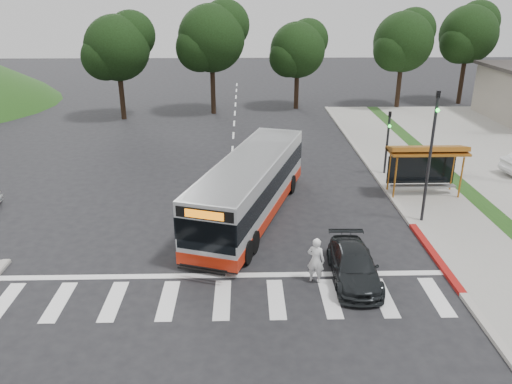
{
  "coord_description": "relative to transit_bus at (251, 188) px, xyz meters",
  "views": [
    {
      "loc": [
        0.87,
        -20.68,
        10.53
      ],
      "look_at": [
        1.41,
        1.73,
        1.6
      ],
      "focal_mm": 35.0,
      "sensor_mm": 36.0,
      "label": 1
    }
  ],
  "objects": [
    {
      "name": "traffic_signal_ne_tall",
      "position": [
        8.43,
        -0.86,
        2.34
      ],
      "size": [
        0.18,
        0.37,
        6.5
      ],
      "color": "black",
      "rests_on": "ground"
    },
    {
      "name": "sidewalk_east",
      "position": [
        9.83,
        5.64,
        -1.48
      ],
      "size": [
        4.0,
        40.0,
        0.12
      ],
      "primitive_type": "cube",
      "color": "gray",
      "rests_on": "ground"
    },
    {
      "name": "pedestrian",
      "position": [
        2.43,
        -6.17,
        -0.6
      ],
      "size": [
        0.81,
        0.7,
        1.88
      ],
      "primitive_type": "imported",
      "rotation": [
        0.0,
        0.0,
        2.7
      ],
      "color": "white",
      "rests_on": "ground"
    },
    {
      "name": "tree_ne_a",
      "position": [
        14.91,
        25.71,
        4.85
      ],
      "size": [
        6.16,
        5.74,
        9.3
      ],
      "color": "black",
      "rests_on": "parking_lot"
    },
    {
      "name": "traffic_signal_ne_short",
      "position": [
        8.43,
        6.13,
        0.94
      ],
      "size": [
        0.18,
        0.37,
        4.0
      ],
      "color": "black",
      "rests_on": "ground"
    },
    {
      "name": "transit_bus",
      "position": [
        0.0,
        0.0,
        0.0
      ],
      "size": [
        6.15,
        12.13,
        3.08
      ],
      "primitive_type": null,
      "rotation": [
        0.0,
        0.0,
        -0.31
      ],
      "color": "silver",
      "rests_on": "ground"
    },
    {
      "name": "ground",
      "position": [
        -1.17,
        -2.36,
        -1.54
      ],
      "size": [
        140.0,
        140.0,
        0.0
      ],
      "primitive_type": "plane",
      "color": "black",
      "rests_on": "ground"
    },
    {
      "name": "tree_ne_b",
      "position": [
        21.91,
        27.71,
        5.38
      ],
      "size": [
        6.16,
        5.74,
        10.02
      ],
      "color": "black",
      "rests_on": "ground"
    },
    {
      "name": "tree_north_c",
      "position": [
        -11.09,
        21.71,
        4.75
      ],
      "size": [
        6.16,
        5.74,
        9.3
      ],
      "color": "black",
      "rests_on": "ground"
    },
    {
      "name": "curb_east",
      "position": [
        7.83,
        5.64,
        -1.46
      ],
      "size": [
        0.3,
        40.0,
        0.15
      ],
      "primitive_type": "cube",
      "color": "#9E9991",
      "rests_on": "ground"
    },
    {
      "name": "crosswalk_ladder",
      "position": [
        -1.17,
        -7.36,
        -1.53
      ],
      "size": [
        18.0,
        2.6,
        0.01
      ],
      "primitive_type": "cube",
      "color": "silver",
      "rests_on": "ground"
    },
    {
      "name": "curb_east_red",
      "position": [
        7.83,
        -4.36,
        -1.46
      ],
      "size": [
        0.32,
        6.0,
        0.15
      ],
      "primitive_type": "cube",
      "color": "maroon",
      "rests_on": "ground"
    },
    {
      "name": "dark_sedan",
      "position": [
        3.95,
        -6.06,
        -0.92
      ],
      "size": [
        1.83,
        4.31,
        1.24
      ],
      "primitive_type": "imported",
      "rotation": [
        0.0,
        0.0,
        -0.02
      ],
      "color": "black",
      "rests_on": "ground"
    },
    {
      "name": "tree_north_b",
      "position": [
        4.91,
        25.7,
        4.12
      ],
      "size": [
        5.72,
        5.33,
        8.43
      ],
      "color": "black",
      "rests_on": "ground"
    },
    {
      "name": "tree_north_a",
      "position": [
        -3.08,
        23.71,
        5.38
      ],
      "size": [
        6.6,
        6.15,
        10.17
      ],
      "color": "black",
      "rests_on": "ground"
    },
    {
      "name": "bus_shelter",
      "position": [
        9.63,
        2.75,
        0.81
      ],
      "size": [
        4.2,
        1.6,
        2.86
      ],
      "color": "#A45F1B",
      "rests_on": "sidewalk_east"
    }
  ]
}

